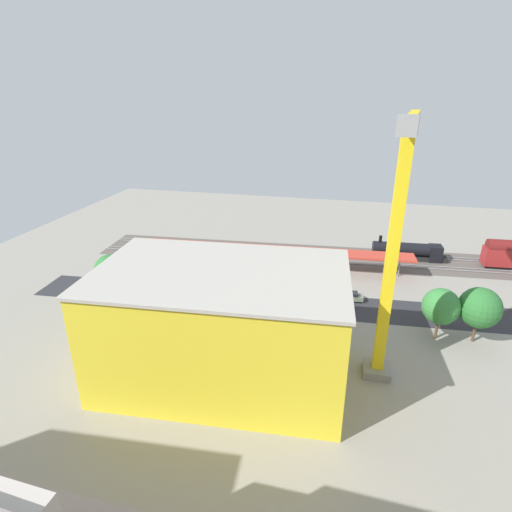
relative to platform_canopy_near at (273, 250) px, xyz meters
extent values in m
plane|color=gray|center=(-3.82, 10.22, -4.25)|extent=(147.55, 147.55, 0.00)
cube|color=#5B544C|center=(-3.82, -8.93, -4.24)|extent=(92.94, 20.02, 0.01)
cube|color=#2D2D33|center=(-3.82, 15.17, -4.24)|extent=(92.61, 14.94, 0.01)
cube|color=#9E9EA8|center=(-3.82, -12.69, -4.07)|extent=(92.03, 6.08, 0.12)
cube|color=#9E9EA8|center=(-3.82, -11.25, -4.07)|extent=(92.03, 6.08, 0.12)
cube|color=#9E9EA8|center=(-3.82, -6.60, -4.07)|extent=(92.03, 6.08, 0.12)
cube|color=#9E9EA8|center=(-3.82, -5.16, -4.07)|extent=(92.03, 6.08, 0.12)
cube|color=#C63D2D|center=(0.00, 0.00, 0.03)|extent=(58.34, 8.24, 0.47)
cylinder|color=slate|center=(-26.12, -1.69, -2.23)|extent=(0.30, 0.30, 4.04)
cylinder|color=slate|center=(-8.71, -0.56, -2.23)|extent=(0.30, 0.30, 4.04)
cylinder|color=slate|center=(8.71, 0.56, -2.23)|extent=(0.30, 0.30, 4.04)
cylinder|color=slate|center=(26.12, 1.69, -2.23)|extent=(0.30, 0.30, 4.04)
cube|color=black|center=(-29.29, -11.97, -3.75)|extent=(16.52, 3.67, 1.00)
cylinder|color=black|center=(-27.95, -11.89, -1.79)|extent=(13.87, 3.79, 2.91)
cube|color=black|center=(-34.79, -12.33, -2.43)|extent=(2.87, 3.28, 3.63)
cylinder|color=black|center=(-22.61, -11.54, 0.36)|extent=(0.70, 0.70, 1.40)
cube|color=black|center=(-16.62, 11.34, -4.10)|extent=(3.92, 2.16, 0.30)
cube|color=gray|center=(-16.62, 11.34, -3.55)|extent=(4.65, 2.31, 0.80)
cube|color=#1E2328|center=(-16.62, 11.34, -2.85)|extent=(2.66, 1.88, 0.60)
cube|color=black|center=(-9.14, 11.83, -4.10)|extent=(3.82, 2.12, 0.30)
cube|color=black|center=(-9.14, 11.83, -3.52)|extent=(4.52, 2.27, 0.85)
cube|color=#1E2328|center=(-9.14, 11.83, -2.77)|extent=(2.59, 1.85, 0.66)
cube|color=black|center=(-2.36, 11.56, -4.10)|extent=(3.49, 1.82, 0.30)
cube|color=#474C51|center=(-2.36, 11.56, -3.53)|extent=(4.15, 1.91, 0.83)
cube|color=#1E2328|center=(-2.36, 11.56, -2.86)|extent=(2.34, 1.64, 0.52)
cube|color=black|center=(4.42, 11.52, -4.10)|extent=(3.70, 1.97, 0.30)
cube|color=silver|center=(4.42, 11.52, -3.51)|extent=(4.39, 2.09, 0.87)
cube|color=#1E2328|center=(4.42, 11.52, -2.81)|extent=(2.50, 1.75, 0.53)
cube|color=yellow|center=(-0.17, 36.66, 3.27)|extent=(31.96, 20.91, 15.02)
cube|color=#B7B2A8|center=(-0.17, 36.66, 10.98)|extent=(32.60, 21.55, 0.40)
cube|color=gray|center=(-20.44, 31.98, -3.65)|extent=(3.60, 3.60, 1.20)
cube|color=yellow|center=(-20.44, 31.98, 11.84)|extent=(1.40, 1.40, 32.18)
cube|color=yellow|center=(-21.58, 24.65, 28.53)|extent=(4.38, 20.77, 1.20)
cube|color=gray|center=(-19.75, 36.42, 28.53)|extent=(2.34, 2.68, 2.00)
cube|color=black|center=(3.94, 20.37, -4.00)|extent=(10.14, 2.71, 0.50)
cube|color=white|center=(2.90, 20.30, -2.19)|extent=(8.08, 2.81, 3.11)
cube|color=silver|center=(7.90, 20.62, -2.50)|extent=(2.22, 2.43, 2.50)
cylinder|color=brown|center=(-29.77, 20.88, -2.42)|extent=(0.42, 0.42, 3.65)
sphere|color=#38843D|center=(-29.77, 20.88, 1.36)|extent=(5.59, 5.59, 5.59)
cylinder|color=brown|center=(-8.71, 20.03, -2.65)|extent=(0.37, 0.37, 3.20)
sphere|color=#28662D|center=(-8.71, 20.03, 0.82)|extent=(5.33, 5.33, 5.33)
cylinder|color=brown|center=(0.87, 19.47, -2.51)|extent=(0.53, 0.53, 3.48)
sphere|color=#38843D|center=(0.87, 19.47, 1.40)|extent=(6.19, 6.19, 6.19)
cylinder|color=brown|center=(-35.22, 20.51, -2.40)|extent=(0.42, 0.42, 3.70)
sphere|color=#2D7233|center=(-35.22, 20.51, 1.62)|extent=(6.19, 6.19, 6.19)
cylinder|color=brown|center=(26.36, 19.89, -2.58)|extent=(0.48, 0.48, 3.33)
sphere|color=#2D7233|center=(26.36, 19.89, 1.20)|extent=(6.04, 6.04, 6.04)
cylinder|color=#333333|center=(8.64, 19.82, -1.02)|extent=(0.16, 0.16, 6.45)
cube|color=black|center=(8.64, 19.82, 2.65)|extent=(0.36, 0.36, 0.90)
sphere|color=red|center=(8.86, 19.82, 2.65)|extent=(0.20, 0.20, 0.20)
camera|label=1|loc=(-14.76, 80.30, 31.75)|focal=28.74mm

